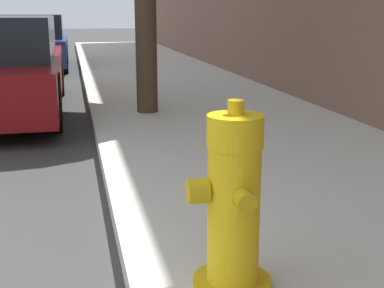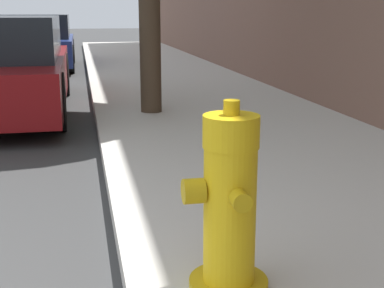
% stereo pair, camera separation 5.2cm
% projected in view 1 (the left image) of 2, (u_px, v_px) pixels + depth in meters
% --- Properties ---
extents(fire_hydrant, '(0.40, 0.40, 0.88)m').
position_uv_depth(fire_hydrant, '(233.00, 206.00, 2.41)').
color(fire_hydrant, '#C39C11').
rests_on(fire_hydrant, sidewalk_slab).
extents(parked_car_mid, '(1.88, 3.86, 1.28)m').
position_uv_depth(parked_car_mid, '(27.00, 43.00, 12.75)').
color(parked_car_mid, navy).
rests_on(parked_car_mid, ground_plane).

